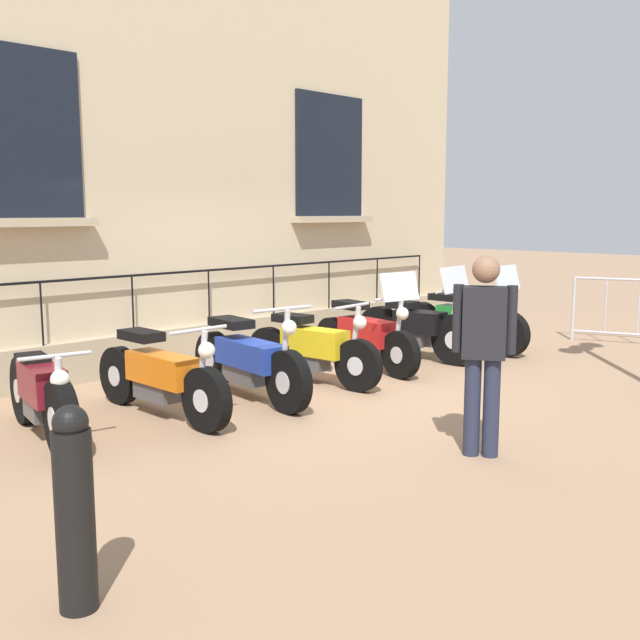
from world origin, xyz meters
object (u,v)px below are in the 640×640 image
motorcycle_yellow (312,350)px  motorcycle_maroon (42,396)px  motorcycle_red (366,337)px  motorcycle_green (464,322)px  bollard (75,508)px  motorcycle_orange (161,378)px  motorcycle_blue (249,362)px  pedestrian_walking (484,344)px  motorcycle_black (418,329)px

motorcycle_yellow → motorcycle_maroon: bearing=-92.6°
motorcycle_yellow → motorcycle_red: motorcycle_red is taller
motorcycle_green → bollard: motorcycle_green is taller
motorcycle_maroon → motorcycle_orange: bearing=83.8°
motorcycle_orange → motorcycle_green: bearing=89.0°
motorcycle_blue → motorcycle_red: 2.13m
motorcycle_blue → pedestrian_walking: pedestrian_walking is taller
motorcycle_yellow → pedestrian_walking: pedestrian_walking is taller
motorcycle_black → motorcycle_orange: bearing=-90.5°
motorcycle_orange → bollard: size_ratio=1.95×
motorcycle_maroon → motorcycle_blue: 2.30m
motorcycle_black → motorcycle_green: (0.05, 1.07, -0.02)m
motorcycle_maroon → motorcycle_green: 6.51m
motorcycle_maroon → pedestrian_walking: (3.12, 2.44, 0.57)m
motorcycle_red → bollard: bearing=-62.7°
motorcycle_yellow → motorcycle_red: size_ratio=1.00×
motorcycle_maroon → motorcycle_red: (0.08, 4.42, 0.03)m
motorcycle_orange → motorcycle_black: bearing=89.5°
motorcycle_orange → motorcycle_blue: size_ratio=0.99×
motorcycle_maroon → motorcycle_yellow: size_ratio=0.95×
motorcycle_blue → motorcycle_red: motorcycle_red is taller
motorcycle_blue → motorcycle_black: size_ratio=1.10×
motorcycle_orange → motorcycle_blue: 1.11m
bollard → motorcycle_orange: bearing=140.0°
motorcycle_maroon → motorcycle_green: motorcycle_green is taller
motorcycle_maroon → motorcycle_black: size_ratio=0.98×
bollard → motorcycle_red: bearing=117.3°
bollard → pedestrian_walking: pedestrian_walking is taller
motorcycle_green → pedestrian_walking: 5.03m
motorcycle_maroon → pedestrian_walking: 4.00m
motorcycle_orange → motorcycle_red: 3.23m
pedestrian_walking → bollard: bearing=-92.1°
motorcycle_maroon → pedestrian_walking: pedestrian_walking is taller
motorcycle_red → motorcycle_yellow: bearing=-86.2°
motorcycle_orange → pedestrian_walking: size_ratio=1.26×
motorcycle_yellow → motorcycle_black: size_ratio=1.03×
motorcycle_maroon → bollard: (2.99, -1.21, 0.15)m
motorcycle_green → pedestrian_walking: (2.90, -4.07, 0.55)m
pedestrian_walking → motorcycle_black: bearing=134.6°
motorcycle_orange → bollard: (2.86, -2.40, 0.15)m
motorcycle_blue → motorcycle_green: motorcycle_green is taller
motorcycle_yellow → motorcycle_orange: bearing=-90.6°
motorcycle_red → motorcycle_black: (0.09, 1.02, 0.01)m
motorcycle_blue → motorcycle_green: (0.02, 4.22, -0.00)m
motorcycle_red → motorcycle_green: motorcycle_red is taller
motorcycle_red → motorcycle_blue: bearing=-86.7°
motorcycle_blue → motorcycle_maroon: bearing=-95.1°
motorcycle_orange → motorcycle_yellow: (0.02, 2.16, 0.01)m
motorcycle_yellow → pedestrian_walking: (2.97, -0.91, 0.56)m
motorcycle_blue → motorcycle_yellow: (-0.05, 1.05, -0.01)m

